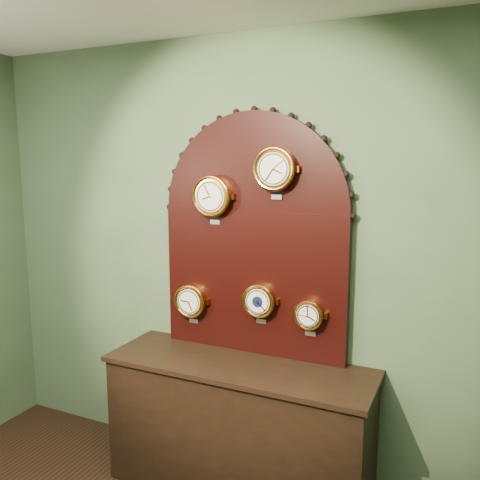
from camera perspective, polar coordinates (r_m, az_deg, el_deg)
The scene contains 8 objects.
wall_back at distance 3.19m, azimuth 1.89°, elevation -2.52°, with size 4.00×4.00×0.00m, color #476142.
shop_counter at distance 3.32m, azimuth -0.16°, elevation -20.57°, with size 1.60×0.50×0.80m, color black.
display_board at distance 3.11m, azimuth 1.55°, elevation 1.38°, with size 1.26×0.06×1.53m.
roman_clock at distance 3.13m, azimuth -3.15°, elevation 4.96°, with size 0.26×0.08×0.31m.
arabic_clock at distance 2.95m, azimuth 3.96°, elevation 8.00°, with size 0.26×0.08×0.31m.
hygrometer at distance 3.34m, azimuth -5.55°, elevation -6.83°, with size 0.22×0.08×0.27m.
barometer at distance 3.11m, azimuth 2.21°, elevation -6.84°, with size 0.21×0.08×0.26m.
tide_clock at distance 3.03m, azimuth 7.82°, elevation -8.33°, with size 0.18×0.08×0.23m.
Camera 1 is at (1.22, -0.38, 2.06)m, focal length 37.81 mm.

